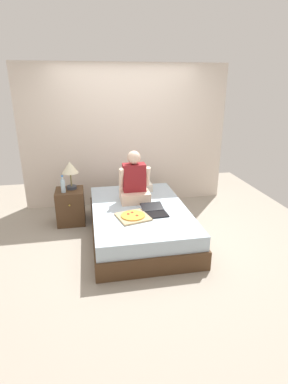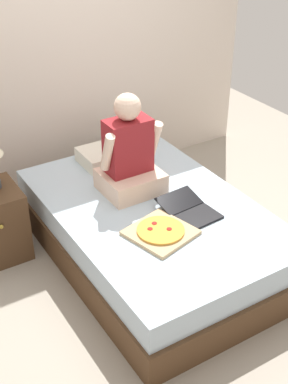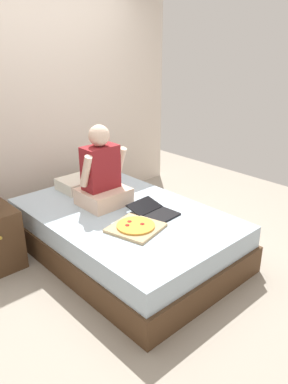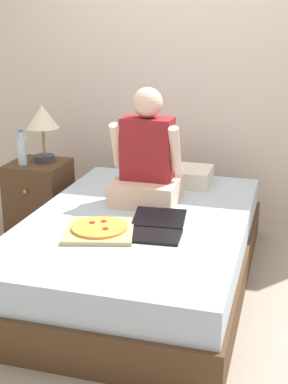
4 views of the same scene
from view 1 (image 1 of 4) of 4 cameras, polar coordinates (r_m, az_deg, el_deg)
name	(u,v)px [view 1 (image 1 of 4)]	position (r m, az deg, el deg)	size (l,w,h in m)	color
ground_plane	(140,235)	(4.60, -0.84, -8.17)	(5.69, 5.69, 0.00)	#9E9384
wall_back	(126,137)	(5.53, -3.50, 10.48)	(3.69, 0.12, 2.50)	beige
bed	(140,222)	(4.49, -0.85, -5.67)	(1.40, 2.13, 0.45)	#4C331E
nightstand_left	(71,206)	(5.02, -13.80, -2.67)	(0.44, 0.47, 0.57)	#4C331E
lamp_on_left_nightstand	(70,169)	(4.86, -13.90, 4.21)	(0.26, 0.26, 0.45)	#333842
water_bottle	(63,186)	(4.80, -15.18, 1.19)	(0.07, 0.07, 0.28)	silver
pillow	(136,186)	(5.11, -1.55, 1.12)	(0.52, 0.34, 0.12)	silver
person_seated	(134,183)	(4.56, -1.86, 1.75)	(0.47, 0.40, 0.78)	beige
laptop	(155,212)	(4.21, 2.02, -3.80)	(0.35, 0.44, 0.07)	black
pizza_box	(133,216)	(4.08, -2.11, -4.67)	(0.49, 0.49, 0.05)	tan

